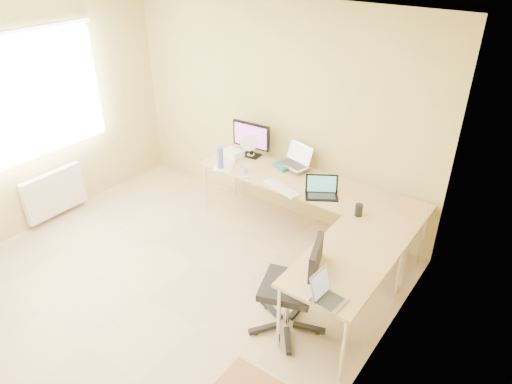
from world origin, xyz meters
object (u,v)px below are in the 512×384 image
Objects in this scene: water_bottle at (220,158)px; desk_main at (306,210)px; desk_fan at (251,146)px; laptop_return at (330,292)px; monitor at (251,139)px; laptop_black at (322,188)px; keyboard at (281,188)px; mug at (244,169)px; desk_return at (343,292)px; office_chair at (288,285)px; laptop_center at (294,156)px.

desk_main is at bearing 16.27° from water_bottle.
laptop_return is (2.03, -1.74, -0.04)m from desk_fan.
monitor is 0.51m from water_bottle.
laptop_black is at bearing -33.57° from desk_main.
laptop_black reaches higher than keyboard.
desk_main is 9.42× the size of laptop_return.
mug is at bearing 59.15° from laptop_return.
water_bottle reaches higher than desk_main.
desk_return is 1.92m from mug.
mug is at bearing -170.75° from keyboard.
monitor is at bearing 116.21° from office_chair.
laptop_center is (0.62, 0.00, -0.05)m from monitor.
office_chair is at bearing -137.47° from desk_return.
laptop_center reaches higher than desk_main.
desk_fan is at bearing -163.13° from laptop_center.
mug is (0.20, -0.42, -0.18)m from monitor.
monitor is 1.87× the size of water_bottle.
desk_return is 2.68× the size of keyboard.
laptop_return is 0.63m from office_chair.
water_bottle is (-0.70, -0.50, -0.03)m from laptop_center.
mug is at bearing 155.34° from desk_return.
desk_fan is 0.28× the size of office_chair.
laptop_black is 1.00m from mug.
water_bottle is at bearing 160.59° from desk_return.
desk_fan reaches higher than water_bottle.
monitor reaches higher than water_bottle.
monitor is 0.50m from mug.
laptop_black reaches higher than laptop_return.
monitor is at bearing 79.85° from water_bottle.
mug is (-0.41, -0.42, -0.13)m from laptop_center.
mug is at bearing -67.64° from monitor.
laptop_return is at bearing -41.28° from office_chair.
laptop_return is at bearing -35.15° from laptop_center.
laptop_center is 1.36× the size of laptop_return.
laptop_center reaches higher than laptop_black.
laptop_black is at bearing -16.88° from laptop_center.
monitor is 0.94m from keyboard.
keyboard reaches higher than desk_return.
water_bottle is at bearing 128.59° from office_chair.
laptop_center reaches higher than laptop_return.
office_chair reaches higher than desk_main.
mug reaches higher than desk_return.
laptop_return is 0.29× the size of office_chair.
office_chair reaches higher than mug.
monitor is 2.68m from laptop_return.
desk_main is 9.74× the size of water_bottle.
desk_main is at bearing 134.27° from desk_return.
mug is at bearing 15.14° from water_bottle.
keyboard is at bearing 148.22° from desk_return.
desk_fan is (0.09, 0.49, 0.00)m from water_bottle.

